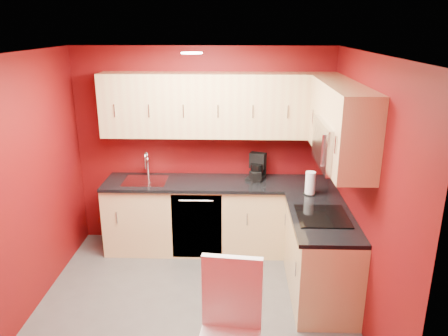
# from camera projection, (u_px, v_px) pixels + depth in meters

# --- Properties ---
(floor) EXTENTS (3.20, 3.20, 0.00)m
(floor) POSITION_uv_depth(u_px,v_px,m) (194.00, 304.00, 4.49)
(floor) COLOR #524F4D
(floor) RESTS_ON ground
(ceiling) EXTENTS (3.20, 3.20, 0.00)m
(ceiling) POSITION_uv_depth(u_px,v_px,m) (188.00, 53.00, 3.70)
(ceiling) COLOR white
(ceiling) RESTS_ON wall_back
(wall_back) EXTENTS (3.20, 0.00, 3.20)m
(wall_back) POSITION_uv_depth(u_px,v_px,m) (204.00, 148.00, 5.52)
(wall_back) COLOR #600A09
(wall_back) RESTS_ON floor
(wall_front) EXTENTS (3.20, 0.00, 3.20)m
(wall_front) POSITION_uv_depth(u_px,v_px,m) (166.00, 279.00, 2.67)
(wall_front) COLOR #600A09
(wall_front) RESTS_ON floor
(wall_left) EXTENTS (0.00, 3.00, 3.00)m
(wall_left) POSITION_uv_depth(u_px,v_px,m) (24.00, 189.00, 4.14)
(wall_left) COLOR #600A09
(wall_left) RESTS_ON floor
(wall_right) EXTENTS (0.00, 3.00, 3.00)m
(wall_right) POSITION_uv_depth(u_px,v_px,m) (363.00, 193.00, 4.05)
(wall_right) COLOR #600A09
(wall_right) RESTS_ON floor
(base_cabinets_back) EXTENTS (2.80, 0.60, 0.87)m
(base_cabinets_back) POSITION_uv_depth(u_px,v_px,m) (219.00, 217.00, 5.48)
(base_cabinets_back) COLOR #EED088
(base_cabinets_back) RESTS_ON floor
(base_cabinets_right) EXTENTS (0.60, 1.30, 0.87)m
(base_cabinets_right) POSITION_uv_depth(u_px,v_px,m) (320.00, 256.00, 4.55)
(base_cabinets_right) COLOR #EED088
(base_cabinets_right) RESTS_ON floor
(countertop_back) EXTENTS (2.80, 0.63, 0.04)m
(countertop_back) POSITION_uv_depth(u_px,v_px,m) (219.00, 183.00, 5.33)
(countertop_back) COLOR black
(countertop_back) RESTS_ON base_cabinets_back
(countertop_right) EXTENTS (0.63, 1.27, 0.04)m
(countertop_right) POSITION_uv_depth(u_px,v_px,m) (322.00, 217.00, 4.39)
(countertop_right) COLOR black
(countertop_right) RESTS_ON base_cabinets_right
(upper_cabinets_back) EXTENTS (2.80, 0.35, 0.75)m
(upper_cabinets_back) POSITION_uv_depth(u_px,v_px,m) (219.00, 105.00, 5.17)
(upper_cabinets_back) COLOR #DABB7B
(upper_cabinets_back) RESTS_ON wall_back
(upper_cabinets_right) EXTENTS (0.35, 1.55, 0.75)m
(upper_cabinets_right) POSITION_uv_depth(u_px,v_px,m) (340.00, 115.00, 4.27)
(upper_cabinets_right) COLOR #DABB7B
(upper_cabinets_right) RESTS_ON wall_right
(microwave) EXTENTS (0.42, 0.76, 0.42)m
(microwave) POSITION_uv_depth(u_px,v_px,m) (340.00, 144.00, 4.11)
(microwave) COLOR silver
(microwave) RESTS_ON upper_cabinets_right
(cooktop) EXTENTS (0.50, 0.55, 0.01)m
(cooktop) POSITION_uv_depth(u_px,v_px,m) (322.00, 216.00, 4.35)
(cooktop) COLOR black
(cooktop) RESTS_ON countertop_right
(sink) EXTENTS (0.52, 0.42, 0.35)m
(sink) POSITION_uv_depth(u_px,v_px,m) (145.00, 178.00, 5.35)
(sink) COLOR silver
(sink) RESTS_ON countertop_back
(dishwasher_front) EXTENTS (0.60, 0.02, 0.82)m
(dishwasher_front) POSITION_uv_depth(u_px,v_px,m) (197.00, 227.00, 5.22)
(dishwasher_front) COLOR black
(dishwasher_front) RESTS_ON base_cabinets_back
(downlight) EXTENTS (0.20, 0.20, 0.01)m
(downlight) POSITION_uv_depth(u_px,v_px,m) (192.00, 53.00, 3.99)
(downlight) COLOR white
(downlight) RESTS_ON ceiling
(coffee_maker) EXTENTS (0.28, 0.31, 0.32)m
(coffee_maker) POSITION_uv_depth(u_px,v_px,m) (256.00, 167.00, 5.35)
(coffee_maker) COLOR black
(coffee_maker) RESTS_ON countertop_back
(napkin_holder) EXTENTS (0.15, 0.15, 0.13)m
(napkin_holder) POSITION_uv_depth(u_px,v_px,m) (255.00, 177.00, 5.31)
(napkin_holder) COLOR black
(napkin_holder) RESTS_ON countertop_back
(paper_towel) EXTENTS (0.19, 0.19, 0.26)m
(paper_towel) POSITION_uv_depth(u_px,v_px,m) (310.00, 183.00, 4.89)
(paper_towel) COLOR white
(paper_towel) RESTS_ON countertop_right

